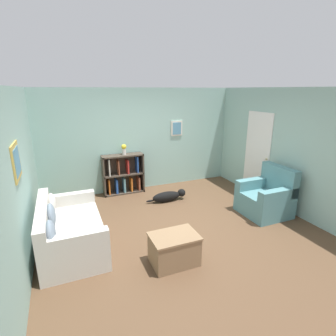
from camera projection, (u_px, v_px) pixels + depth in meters
The scene contains 10 objects.
ground_plane at pixel (176, 224), 5.17m from camera, with size 14.00×14.00×0.00m, color brown.
wall_back at pixel (141, 140), 6.78m from camera, with size 5.60×0.13×2.60m.
wall_left at pixel (19, 178), 3.85m from camera, with size 0.13×5.00×2.60m.
wall_right at pixel (282, 149), 5.75m from camera, with size 0.16×5.00×2.60m.
couch at pixel (68, 231), 4.30m from camera, with size 0.96×1.72×0.85m.
bookshelf at pixel (123, 175), 6.64m from camera, with size 1.02×0.31×1.00m.
recliner_chair at pixel (267, 198), 5.53m from camera, with size 0.88×0.90×1.02m.
coffee_table at pixel (174, 248), 3.95m from camera, with size 0.71×0.50×0.47m.
dog at pixel (169, 196), 6.21m from camera, with size 0.98×0.22×0.25m.
vase at pixel (124, 149), 6.44m from camera, with size 0.12×0.12×0.26m.
Camera 1 is at (-1.92, -4.21, 2.55)m, focal length 28.00 mm.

